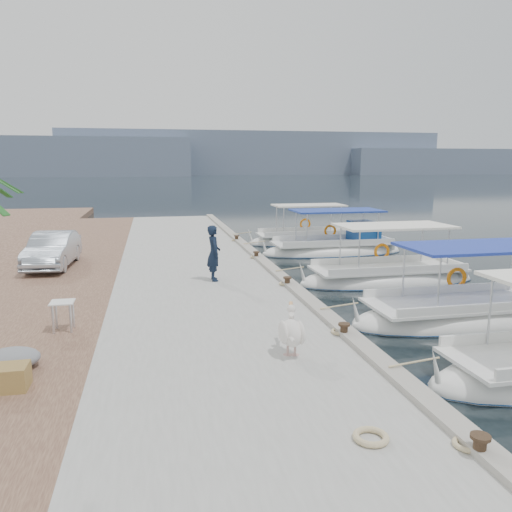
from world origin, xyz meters
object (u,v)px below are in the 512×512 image
Objects in this scene: fishing_caique_c at (387,279)px; fisherman at (214,253)px; pelican at (292,331)px; fishing_caique_d at (334,250)px; parked_car at (53,250)px; fishing_caique_e at (305,241)px; fishing_caique_b at (470,317)px.

fisherman is at bearing -176.51° from fishing_caique_c.
fishing_caique_c is at bearing 51.76° from pelican.
fisherman is (-7.04, -6.85, 1.28)m from fishing_caique_d.
pelican is at bearing -177.13° from fisherman.
parked_car reaches higher than pelican.
pelican is at bearing -108.39° from fishing_caique_e.
fishing_caique_c is 1.71× the size of parked_car.
fishing_caique_c is at bearing -92.42° from fishing_caique_d.
fishing_caique_d is at bearing -82.12° from fishing_caique_e.
fishing_caique_d is at bearing 65.92° from pelican.
fishing_caique_d is at bearing 87.58° from fishing_caique_c.
fisherman reaches higher than parked_car.
fishing_caique_e is at bearing 71.61° from pelican.
pelican is 7.28m from fisherman.
fisherman is at bearing 146.57° from fishing_caique_b.
fisherman is (-6.56, -10.28, 1.34)m from fishing_caique_e.
fishing_caique_d is 13.39m from parked_car.
parked_car is at bearing -166.01° from fishing_caique_d.
fishing_caique_c and fishing_caique_e have the same top height.
pelican is at bearing -55.30° from parked_car.
fishing_caique_d is 5.67× the size of pelican.
fishing_caique_e is at bearing -35.54° from fisherman.
pelican is 0.68× the size of fisherman.
fishing_caique_c is 5.42× the size of pelican.
parked_car is (-12.49, -6.66, 1.06)m from fishing_caique_e.
fishing_caique_e reaches higher than pelican.
fishing_caique_e is (-0.20, 9.87, 0.00)m from fishing_caique_c.
fishing_caique_e is 14.19m from parked_car.
fishing_caique_e is 18.48m from pelican.
fishing_caique_d is 9.91m from fisherman.
fishing_caique_c is 6.45m from fishing_caique_d.
fishing_caique_c is at bearing 91.56° from fishing_caique_b.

